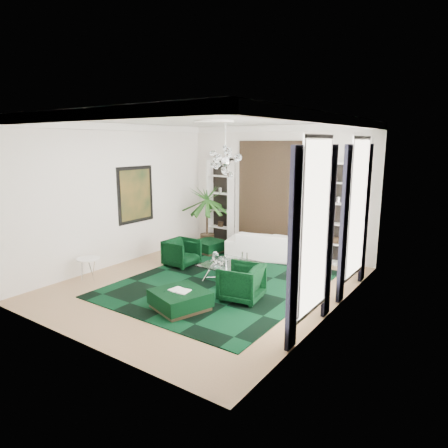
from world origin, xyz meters
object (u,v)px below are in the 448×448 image
Objects in this scene: sofa at (274,246)px; palm at (207,208)px; ottoman_side at (209,247)px; side_table at (89,269)px; armchair_right at (241,283)px; coffee_table at (230,272)px; ottoman_front at (180,300)px; armchair_left at (182,253)px.

palm is at bearing -16.54° from sofa.
side_table is at bearing -104.39° from ottoman_side.
armchair_right is 3.89m from side_table.
sofa is 3.26m from armchair_right.
coffee_table reaches higher than ottoman_front.
armchair_left is 0.99× the size of ottoman_side.
ottoman_front is (1.85, -2.21, -0.17)m from armchair_left.
sofa reaches higher than armchair_left.
armchair_right is 0.87× the size of ottoman_front.
armchair_right reaches higher than sofa.
armchair_right reaches higher than ottoman_front.
sofa is at bearing 91.70° from ottoman_front.
palm is (-3.29, 3.15, 0.86)m from armchair_right.
ottoman_front is at bearing -139.55° from armchair_left.
ottoman_front is (2.07, -3.73, 0.02)m from ottoman_side.
coffee_table is 1.22× the size of ottoman_front.
sofa is 2.70× the size of ottoman_front.
armchair_left is 1.72m from coffee_table.
sofa is at bearing 89.45° from coffee_table.
ottoman_side is at bearing 8.39° from armchair_left.
armchair_left is at bearing 33.49° from sofa.
sofa reaches higher than ottoman_side.
ottoman_front is (-0.75, -1.12, -0.19)m from armchair_right.
side_table reaches higher than coffee_table.
ottoman_side is at bearing -142.69° from armchair_right.
sofa is 2.68m from armchair_left.
armchair_right is at bearing -42.89° from ottoman_side.
side_table is at bearing 152.09° from armchair_left.
armchair_right is 0.34× the size of palm.
ottoman_side is 4.26m from ottoman_front.
armchair_left is at bearing 174.03° from coffee_table.
armchair_right is at bearing -112.36° from armchair_left.
side_table is at bearing 39.10° from sofa.
coffee_table is 2.56m from ottoman_side.
armchair_right is at bearing 15.35° from side_table.
ottoman_side is at bearing -48.50° from palm.
palm is (-2.54, 4.27, 1.05)m from ottoman_front.
ottoman_front is 1.79× the size of side_table.
side_table is at bearing -84.45° from armchair_right.
armchair_right is 1.36m from ottoman_front.
side_table is (-3.75, -1.03, -0.13)m from armchair_right.
side_table reaches higher than ottoman_side.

